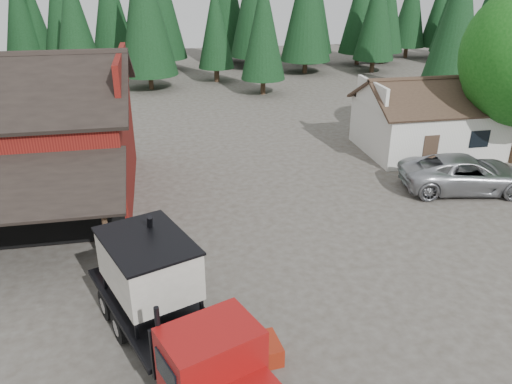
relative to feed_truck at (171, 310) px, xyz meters
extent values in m
plane|color=#433D34|center=(3.50, 2.72, -1.82)|extent=(120.00, 120.00, 0.00)
cube|color=maroon|center=(-7.50, 12.72, 0.68)|extent=(12.00, 10.00, 5.00)
cube|color=maroon|center=(-1.50, 12.72, 4.18)|extent=(0.25, 7.00, 2.00)
cylinder|color=#382619|center=(-2.10, 4.82, -0.42)|extent=(0.20, 0.20, 2.80)
cube|color=silver|center=(16.50, 15.72, -0.32)|extent=(8.00, 6.00, 3.00)
cube|color=#38281E|center=(16.50, 14.22, 1.93)|extent=(8.60, 3.42, 1.80)
cube|color=#38281E|center=(16.50, 17.22, 1.93)|extent=(8.60, 3.42, 1.80)
cube|color=silver|center=(12.50, 15.72, 1.93)|extent=(0.20, 4.20, 1.50)
cube|color=silver|center=(20.50, 15.72, 1.93)|extent=(0.20, 4.20, 1.50)
cube|color=#38281E|center=(15.00, 12.70, -0.82)|extent=(0.90, 0.06, 2.00)
cube|color=black|center=(18.00, 12.70, -0.22)|extent=(1.20, 0.06, 1.00)
sphere|color=#125012|center=(19.30, 13.52, 3.18)|extent=(4.40, 4.40, 4.40)
cylinder|color=#382619|center=(9.50, 32.72, -1.02)|extent=(0.44, 0.44, 1.60)
cone|color=black|center=(9.50, 32.72, 4.08)|extent=(3.96, 3.96, 9.00)
cylinder|color=#382619|center=(25.50, 28.72, -1.02)|extent=(0.44, 0.44, 1.60)
cone|color=black|center=(25.50, 28.72, 5.08)|extent=(4.84, 4.84, 11.00)
cylinder|color=#382619|center=(-0.50, 36.72, -1.02)|extent=(0.44, 0.44, 1.60)
cone|color=black|center=(-0.50, 36.72, 5.58)|extent=(5.28, 5.28, 12.00)
cylinder|color=black|center=(-1.54, 1.19, -1.30)|extent=(0.69, 1.09, 1.04)
cylinder|color=black|center=(0.30, 1.92, -1.30)|extent=(0.69, 1.09, 1.04)
cylinder|color=black|center=(-2.03, 2.42, -1.30)|extent=(0.69, 1.09, 1.04)
cylinder|color=black|center=(-0.18, 3.15, -1.30)|extent=(0.69, 1.09, 1.04)
cube|color=black|center=(-0.07, 0.15, -0.93)|extent=(3.95, 7.95, 0.38)
cube|color=maroon|center=(0.89, -2.27, 0.11)|extent=(2.70, 2.33, 1.75)
cube|color=black|center=(1.16, -2.97, 0.40)|extent=(1.87, 0.80, 0.85)
cylinder|color=black|center=(-0.30, -1.82, 0.63)|extent=(0.17, 0.17, 1.70)
cube|color=black|center=(0.54, -1.39, 0.07)|extent=(2.20, 0.95, 1.51)
cube|color=black|center=(-0.55, 1.38, -0.67)|extent=(4.25, 5.98, 0.15)
cube|color=beige|center=(-0.55, 1.38, 0.73)|extent=(3.17, 3.70, 1.51)
cone|color=beige|center=(-0.55, 1.38, -0.22)|extent=(2.70, 2.70, 0.66)
cube|color=black|center=(-0.55, 1.38, 1.50)|extent=(3.29, 3.82, 0.08)
cylinder|color=black|center=(-0.51, 2.82, 0.63)|extent=(0.41, 2.10, 2.89)
cube|color=maroon|center=(-1.91, 3.28, -0.41)|extent=(0.80, 0.91, 0.43)
cylinder|color=silver|center=(1.67, -1.30, -1.02)|extent=(0.84, 1.07, 0.53)
imported|color=#AAADB2|center=(15.30, 9.58, -0.91)|extent=(7.03, 4.17, 1.83)
cube|color=maroon|center=(2.69, -0.40, -1.52)|extent=(0.82, 1.17, 0.60)
camera|label=1|loc=(0.16, -11.61, 8.73)|focal=35.00mm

